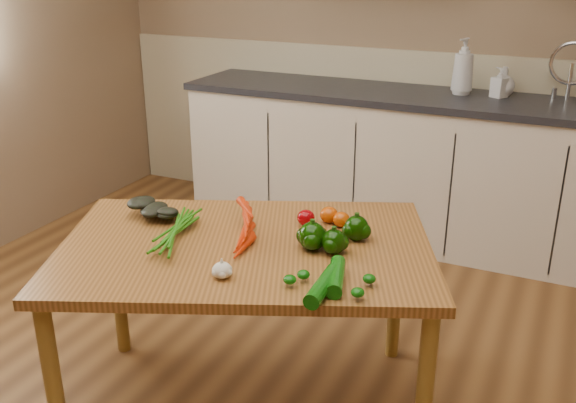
% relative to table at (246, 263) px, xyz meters
% --- Properties ---
extents(room, '(4.04, 5.04, 2.64)m').
position_rel_table_xyz_m(room, '(-0.06, -0.15, 0.62)').
color(room, brown).
rests_on(room, ground).
extents(counter_run, '(2.84, 0.64, 1.14)m').
position_rel_table_xyz_m(counter_run, '(0.16, 1.87, -0.17)').
color(counter_run, beige).
rests_on(counter_run, ground).
extents(table, '(1.53, 1.29, 0.70)m').
position_rel_table_xyz_m(table, '(0.00, 0.00, 0.00)').
color(table, '#975E2C').
rests_on(table, ground).
extents(soap_bottle_a, '(0.16, 0.16, 0.32)m').
position_rel_table_xyz_m(soap_bottle_a, '(0.36, 1.95, 0.43)').
color(soap_bottle_a, silver).
rests_on(soap_bottle_a, counter_run).
extents(soap_bottle_b, '(0.10, 0.10, 0.17)m').
position_rel_table_xyz_m(soap_bottle_b, '(0.57, 1.95, 0.36)').
color(soap_bottle_b, silver).
rests_on(soap_bottle_b, counter_run).
extents(soap_bottle_c, '(0.18, 0.18, 0.17)m').
position_rel_table_xyz_m(soap_bottle_c, '(0.59, 2.00, 0.36)').
color(soap_bottle_c, silver).
rests_on(soap_bottle_c, counter_run).
extents(carrot_bunch, '(0.30, 0.27, 0.07)m').
position_rel_table_xyz_m(carrot_bunch, '(-0.09, 0.00, 0.11)').
color(carrot_bunch, red).
rests_on(carrot_bunch, table).
extents(leafy_greens, '(0.19, 0.17, 0.09)m').
position_rel_table_xyz_m(leafy_greens, '(-0.43, 0.05, 0.12)').
color(leafy_greens, black).
rests_on(leafy_greens, table).
extents(garlic_bulb, '(0.06, 0.06, 0.05)m').
position_rel_table_xyz_m(garlic_bulb, '(0.06, -0.26, 0.10)').
color(garlic_bulb, white).
rests_on(garlic_bulb, table).
extents(pepper_a, '(0.10, 0.10, 0.10)m').
position_rel_table_xyz_m(pepper_a, '(0.23, 0.06, 0.13)').
color(pepper_a, black).
rests_on(pepper_a, table).
extents(pepper_b, '(0.09, 0.09, 0.09)m').
position_rel_table_xyz_m(pepper_b, '(0.34, 0.20, 0.12)').
color(pepper_b, black).
rests_on(pepper_b, table).
extents(pepper_c, '(0.09, 0.09, 0.09)m').
position_rel_table_xyz_m(pepper_c, '(0.31, 0.06, 0.12)').
color(pepper_c, black).
rests_on(pepper_c, table).
extents(tomato_a, '(0.07, 0.07, 0.06)m').
position_rel_table_xyz_m(tomato_a, '(0.13, 0.24, 0.11)').
color(tomato_a, '#8D0207').
rests_on(tomato_a, table).
extents(tomato_b, '(0.07, 0.07, 0.06)m').
position_rel_table_xyz_m(tomato_b, '(0.20, 0.30, 0.11)').
color(tomato_b, '#BD4204').
rests_on(tomato_b, table).
extents(tomato_c, '(0.06, 0.06, 0.06)m').
position_rel_table_xyz_m(tomato_c, '(0.25, 0.28, 0.11)').
color(tomato_c, '#BD4204').
rests_on(tomato_c, table).
extents(zucchini_a, '(0.11, 0.21, 0.05)m').
position_rel_table_xyz_m(zucchini_a, '(0.40, -0.14, 0.10)').
color(zucchini_a, '#094A08').
rests_on(zucchini_a, table).
extents(zucchini_b, '(0.06, 0.22, 0.05)m').
position_rel_table_xyz_m(zucchini_b, '(0.38, -0.21, 0.10)').
color(zucchini_b, '#094A08').
rests_on(zucchini_b, table).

